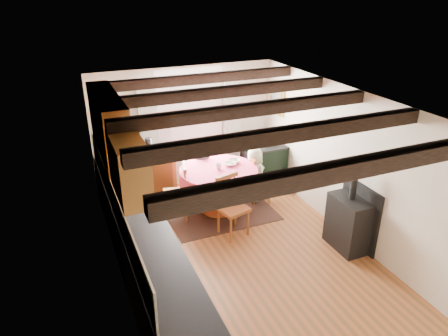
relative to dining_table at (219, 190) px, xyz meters
name	(u,v)px	position (x,y,z in m)	size (l,w,h in m)	color
floor	(244,257)	(-0.16, -1.43, -0.42)	(3.60, 5.50, 0.00)	#A9582C
ceiling	(248,103)	(-0.16, -1.43, 1.98)	(3.60, 5.50, 0.00)	white
wall_back	(186,128)	(-0.16, 1.32, 0.78)	(3.60, 0.00, 2.40)	silver
wall_front	(387,323)	(-0.16, -4.18, 0.78)	(3.60, 0.00, 2.40)	silver
wall_left	(116,212)	(-1.96, -1.43, 0.78)	(0.00, 5.50, 2.40)	silver
wall_right	(350,166)	(1.64, -1.43, 0.78)	(0.00, 5.50, 2.40)	silver
beam_a	(346,169)	(-0.16, -3.43, 1.89)	(3.60, 0.16, 0.16)	black
beam_b	(288,134)	(-0.16, -2.43, 1.89)	(3.60, 0.16, 0.16)	black
beam_c	(248,110)	(-0.16, -1.43, 1.89)	(3.60, 0.16, 0.16)	black
beam_d	(219,92)	(-0.16, -0.43, 1.89)	(3.60, 0.16, 0.16)	black
beam_e	(197,79)	(-0.16, 0.57, 1.89)	(3.60, 0.16, 0.16)	black
splash_left	(114,201)	(-1.94, -1.13, 0.78)	(0.02, 4.50, 0.55)	beige
splash_back	(135,135)	(-1.16, 1.30, 0.78)	(1.40, 0.02, 0.55)	beige
base_cabinet_left	(145,256)	(-1.66, -1.43, 0.02)	(0.60, 5.30, 0.88)	#A35C20
base_cabinet_back	(139,178)	(-1.21, 1.02, 0.02)	(1.30, 0.60, 0.88)	#A35C20
worktop_left	(143,227)	(-1.64, -1.43, 0.48)	(0.64, 5.30, 0.04)	black
worktop_back	(137,156)	(-1.21, 1.00, 0.48)	(1.30, 0.64, 0.04)	black
wall_cabinet_glass	(108,125)	(-1.79, -0.23, 1.53)	(0.34, 1.80, 0.90)	#A35C20
wall_cabinet_solid	(129,168)	(-1.79, -1.73, 1.48)	(0.34, 0.90, 0.70)	#A35C20
window_frame	(190,108)	(-0.06, 1.30, 1.18)	(1.34, 0.03, 1.54)	white
window_pane	(190,108)	(-0.06, 1.31, 1.18)	(1.20, 0.01, 1.40)	white
curtain_left	(150,139)	(-0.91, 1.22, 0.68)	(0.35, 0.10, 2.10)	#97A78F
curtain_right	(232,128)	(0.79, 1.22, 0.68)	(0.35, 0.10, 2.10)	#97A78F
curtain_rod	(190,77)	(-0.06, 1.22, 1.78)	(0.03, 0.03, 2.00)	black
wall_picture	(277,99)	(1.61, 0.87, 1.28)	(0.04, 0.50, 0.60)	gold
wall_plate	(235,98)	(0.89, 1.29, 1.28)	(0.30, 0.30, 0.02)	silver
rug	(219,210)	(0.00, 0.00, -0.41)	(1.89, 1.47, 0.01)	#40271D
dining_table	(219,190)	(0.00, 0.00, 0.00)	(1.38, 1.38, 0.83)	#D3356D
chair_near	(233,207)	(-0.06, -0.79, 0.10)	(0.44, 0.46, 1.03)	#934D1F
chair_left	(175,192)	(-0.78, 0.07, 0.09)	(0.44, 0.46, 1.02)	#934D1F
chair_right	(260,179)	(0.86, 0.05, 0.04)	(0.39, 0.41, 0.91)	#934D1F
aga_range	(263,161)	(1.31, 0.80, 0.03)	(0.63, 0.97, 0.89)	black
cast_iron_stove	(350,210)	(1.42, -1.81, 0.25)	(0.40, 0.67, 1.34)	black
child_far	(202,172)	(-0.09, 0.59, 0.14)	(0.40, 0.26, 1.10)	#413F49
child_right	(254,174)	(0.78, 0.15, 0.11)	(0.52, 0.34, 1.05)	beige
bowl_a	(230,164)	(0.25, 0.08, 0.44)	(0.21, 0.21, 0.05)	silver
bowl_b	(234,161)	(0.36, 0.14, 0.45)	(0.20, 0.20, 0.06)	silver
cup	(219,166)	(0.00, 0.01, 0.47)	(0.11, 0.11, 0.10)	silver
canister_tall	(128,150)	(-1.37, 0.97, 0.63)	(0.15, 0.15, 0.25)	#262628
canister_wide	(136,146)	(-1.20, 1.14, 0.61)	(0.20, 0.20, 0.22)	#262628
canister_slim	(149,146)	(-1.00, 0.94, 0.66)	(0.11, 0.11, 0.31)	#262628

